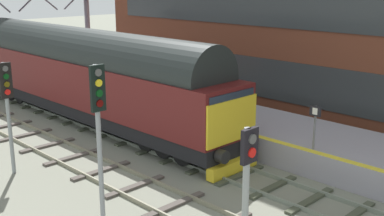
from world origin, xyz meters
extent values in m
plane|color=gray|center=(0.00, 0.00, 0.00)|extent=(140.00, 140.00, 0.00)
cube|color=gray|center=(-0.72, 0.00, 0.07)|extent=(0.07, 60.00, 0.15)
cube|color=gray|center=(0.72, 0.00, 0.07)|extent=(0.07, 60.00, 0.15)
cube|color=#414636|center=(0.00, -7.32, 0.04)|extent=(2.50, 0.26, 0.09)
cube|color=#414636|center=(0.00, -5.85, 0.04)|extent=(2.50, 0.26, 0.09)
cube|color=#414636|center=(0.00, -4.39, 0.04)|extent=(2.50, 0.26, 0.09)
cube|color=#414636|center=(0.00, -2.93, 0.04)|extent=(2.50, 0.26, 0.09)
cube|color=#414636|center=(0.00, -1.46, 0.04)|extent=(2.50, 0.26, 0.09)
cube|color=#414636|center=(0.00, 0.00, 0.04)|extent=(2.50, 0.26, 0.09)
cube|color=#414636|center=(0.00, 1.46, 0.04)|extent=(2.50, 0.26, 0.09)
cube|color=#414636|center=(0.00, 2.93, 0.04)|extent=(2.50, 0.26, 0.09)
cube|color=#414636|center=(0.00, 4.39, 0.04)|extent=(2.50, 0.26, 0.09)
cube|color=#414636|center=(0.00, 5.85, 0.04)|extent=(2.50, 0.26, 0.09)
cube|color=#414636|center=(0.00, 7.32, 0.04)|extent=(2.50, 0.26, 0.09)
cube|color=#414636|center=(0.00, 8.78, 0.04)|extent=(2.50, 0.26, 0.09)
cube|color=#414636|center=(0.00, 10.24, 0.04)|extent=(2.50, 0.26, 0.09)
cube|color=#414636|center=(0.00, 11.71, 0.04)|extent=(2.50, 0.26, 0.09)
cube|color=#414636|center=(0.00, 13.17, 0.04)|extent=(2.50, 0.26, 0.09)
cube|color=#414636|center=(0.00, 14.63, 0.04)|extent=(2.50, 0.26, 0.09)
cube|color=#414636|center=(0.00, 16.10, 0.04)|extent=(2.50, 0.26, 0.09)
cube|color=gray|center=(-4.03, 0.00, 0.07)|extent=(0.07, 60.00, 0.15)
cube|color=gray|center=(-2.60, 0.00, 0.07)|extent=(0.07, 60.00, 0.15)
cube|color=#4E4741|center=(-3.31, -3.00, 0.04)|extent=(2.50, 0.26, 0.09)
cube|color=#4E4741|center=(-3.31, -1.00, 0.04)|extent=(2.50, 0.26, 0.09)
cube|color=#4E4741|center=(-3.31, 1.00, 0.04)|extent=(2.50, 0.26, 0.09)
cube|color=#4E4741|center=(-3.31, 3.00, 0.04)|extent=(2.50, 0.26, 0.09)
cube|color=#4E4741|center=(-3.31, 5.00, 0.04)|extent=(2.50, 0.26, 0.09)
cube|color=#4E4741|center=(-3.31, 7.00, 0.04)|extent=(2.50, 0.26, 0.09)
cube|color=#4E4741|center=(-3.31, 9.00, 0.04)|extent=(2.50, 0.26, 0.09)
cube|color=#9894A0|center=(3.60, 0.00, 0.50)|extent=(4.00, 44.00, 1.00)
cube|color=yellow|center=(1.75, 0.00, 1.00)|extent=(0.30, 44.00, 0.01)
cube|color=#323638|center=(7.15, -3.87, 2.01)|extent=(0.06, 33.27, 2.04)
cube|color=#323638|center=(7.15, -3.87, 5.66)|extent=(0.06, 33.27, 2.04)
cube|color=black|center=(0.00, 7.21, 0.82)|extent=(2.56, 19.35, 0.60)
cube|color=#561717|center=(0.00, 7.21, 2.17)|extent=(2.70, 19.35, 2.10)
cylinder|color=black|center=(0.00, 7.21, 3.40)|extent=(2.56, 17.80, 2.57)
cube|color=yellow|center=(0.00, -2.50, 2.02)|extent=(2.65, 0.08, 1.58)
cube|color=#232D3D|center=(0.00, -2.48, 2.75)|extent=(2.38, 0.04, 0.64)
cube|color=#232D3D|center=(1.37, 7.21, 2.47)|extent=(0.04, 13.55, 0.44)
cylinder|color=black|center=(-0.75, -2.71, 0.92)|extent=(0.48, 0.35, 0.48)
cylinder|color=black|center=(0.75, -2.71, 0.92)|extent=(0.48, 0.35, 0.48)
cube|color=yellow|center=(0.00, -2.56, 0.29)|extent=(2.43, 0.36, 0.47)
cylinder|color=black|center=(0.00, -0.66, 0.52)|extent=(1.64, 1.04, 1.04)
cylinder|color=black|center=(0.00, 0.44, 0.52)|extent=(1.64, 1.04, 1.04)
cylinder|color=black|center=(0.00, 1.54, 0.52)|extent=(1.64, 1.04, 1.04)
cylinder|color=black|center=(0.00, 12.88, 0.52)|extent=(1.64, 1.04, 1.04)
cylinder|color=black|center=(0.00, 13.98, 0.52)|extent=(1.64, 1.04, 1.04)
cylinder|color=black|center=(0.00, 15.08, 0.52)|extent=(1.64, 1.04, 1.04)
cube|color=black|center=(-5.67, -7.76, 3.80)|extent=(0.44, 0.10, 0.71)
cylinder|color=#50504E|center=(-5.67, -7.82, 3.95)|extent=(0.20, 0.06, 0.20)
cylinder|color=red|center=(-5.67, -7.82, 3.67)|extent=(0.20, 0.06, 0.20)
cylinder|color=gray|center=(-5.67, -2.53, 2.38)|extent=(0.14, 0.14, 4.76)
cube|color=black|center=(-5.67, -2.59, 4.13)|extent=(0.44, 0.10, 1.27)
cylinder|color=#50504E|center=(-5.67, -2.65, 4.56)|extent=(0.20, 0.06, 0.20)
cylinder|color=yellow|center=(-5.67, -2.65, 4.28)|extent=(0.20, 0.06, 0.20)
cylinder|color=#0A3E13|center=(-5.67, -2.65, 4.00)|extent=(0.20, 0.06, 0.20)
cylinder|color=#500807|center=(-5.67, -2.65, 3.72)|extent=(0.20, 0.06, 0.20)
cylinder|color=gray|center=(-5.67, 3.19, 2.07)|extent=(0.14, 0.14, 4.13)
cube|color=black|center=(-5.67, 3.13, 3.50)|extent=(0.44, 0.10, 1.27)
cylinder|color=#50504E|center=(-5.67, 3.07, 3.93)|extent=(0.20, 0.06, 0.20)
cylinder|color=#0A3E13|center=(-5.67, 3.07, 3.65)|extent=(0.20, 0.06, 0.20)
cylinder|color=#53470A|center=(-5.67, 3.07, 3.37)|extent=(0.20, 0.06, 0.20)
cylinder|color=red|center=(-5.67, 3.07, 3.09)|extent=(0.20, 0.06, 0.20)
cylinder|color=slate|center=(1.97, -4.68, 1.81)|extent=(0.08, 0.08, 1.60)
cube|color=black|center=(1.94, -4.68, 2.43)|extent=(0.05, 0.44, 0.36)
cube|color=white|center=(1.91, -4.68, 2.43)|extent=(0.01, 0.20, 0.24)
cylinder|color=#312A3D|center=(2.72, 7.08, 1.43)|extent=(0.13, 0.13, 0.84)
cylinder|color=#312A3D|center=(2.71, 7.28, 1.43)|extent=(0.13, 0.13, 0.84)
cylinder|color=gray|center=(2.72, 7.18, 2.13)|extent=(0.36, 0.36, 0.56)
sphere|color=brown|center=(2.72, 7.18, 2.54)|extent=(0.22, 0.22, 0.22)
cylinder|color=gray|center=(2.73, 6.97, 2.13)|extent=(0.09, 0.09, 0.52)
cylinder|color=gray|center=(2.71, 7.39, 2.13)|extent=(0.09, 0.09, 0.52)
cylinder|color=slate|center=(6.50, 16.67, 3.00)|extent=(0.36, 0.36, 6.00)
cylinder|color=slate|center=(0.39, 16.67, 5.40)|extent=(1.09, 0.10, 1.03)
cylinder|color=slate|center=(2.02, 16.67, 5.40)|extent=(1.15, 0.10, 0.96)
cylinder|color=slate|center=(3.65, 16.67, 5.40)|extent=(1.15, 0.10, 0.96)
cylinder|color=slate|center=(5.28, 16.67, 5.40)|extent=(1.16, 0.10, 0.94)
camera|label=1|loc=(-12.75, -13.30, 6.94)|focal=45.29mm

